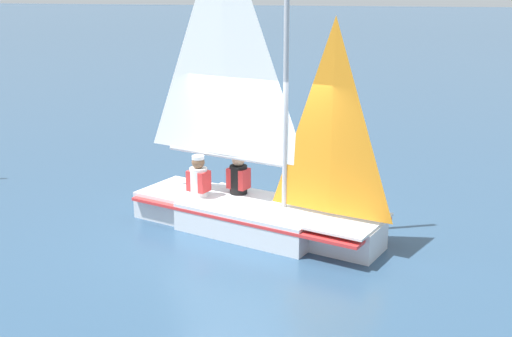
# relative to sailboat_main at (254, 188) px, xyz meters

# --- Properties ---
(ground_plane) EXTENTS (260.00, 260.00, 0.00)m
(ground_plane) POSITION_rel_sailboat_main_xyz_m (0.01, 0.04, -0.73)
(ground_plane) COLOR #2D4C6B
(sailboat_main) EXTENTS (2.50, 4.42, 5.10)m
(sailboat_main) POSITION_rel_sailboat_main_xyz_m (0.00, 0.00, 0.00)
(sailboat_main) COLOR silver
(sailboat_main) RESTS_ON ground_plane
(sailor_helm) EXTENTS (0.37, 0.40, 1.16)m
(sailor_helm) POSITION_rel_sailboat_main_xyz_m (-0.44, -0.39, -0.11)
(sailor_helm) COLOR black
(sailor_helm) RESTS_ON ground_plane
(sailor_crew) EXTENTS (0.37, 0.40, 1.16)m
(sailor_crew) POSITION_rel_sailboat_main_xyz_m (-0.12, -1.00, -0.10)
(sailor_crew) COLOR black
(sailor_crew) RESTS_ON ground_plane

